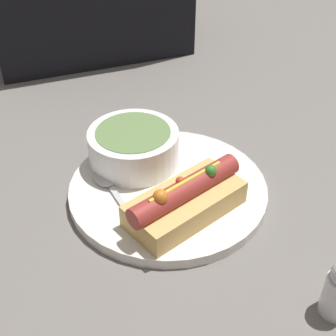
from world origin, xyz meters
name	(u,v)px	position (x,y,z in m)	size (l,w,h in m)	color
ground_plane	(168,194)	(0.00, 0.00, 0.00)	(4.00, 4.00, 0.00)	slate
dinner_plate	(168,189)	(0.00, 0.00, 0.01)	(0.26, 0.26, 0.01)	white
hot_dog	(185,200)	(0.00, -0.06, 0.04)	(0.16, 0.11, 0.06)	#DBAD60
soup_bowl	(134,145)	(-0.02, 0.07, 0.04)	(0.12, 0.12, 0.05)	white
spoon	(111,186)	(-0.07, 0.02, 0.02)	(0.04, 0.17, 0.01)	#B7B7BC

